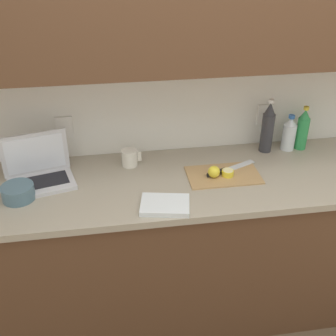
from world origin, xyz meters
name	(u,v)px	position (x,y,z in m)	size (l,w,h in m)	color
ground_plane	(221,299)	(0.00, 0.00, 0.00)	(12.00, 12.00, 0.00)	brown
wall_back	(229,33)	(0.00, 0.25, 1.56)	(5.20, 0.38, 2.60)	white
counter_unit	(230,241)	(0.02, 0.00, 0.46)	(2.59, 0.65, 0.90)	brown
laptop	(39,171)	(-0.97, 0.09, 0.96)	(0.36, 0.29, 0.23)	silver
cutting_board	(223,175)	(-0.05, 0.00, 0.91)	(0.37, 0.22, 0.01)	tan
knife	(223,171)	(-0.05, 0.02, 0.92)	(0.29, 0.15, 0.02)	silver
lemon_half_cut	(228,173)	(-0.03, -0.01, 0.93)	(0.06, 0.06, 0.03)	yellow
lemon_whole_beside	(214,172)	(-0.11, -0.02, 0.94)	(0.06, 0.06, 0.06)	yellow
bottle_green_soda	(303,130)	(0.46, 0.23, 1.02)	(0.07, 0.07, 0.25)	#2D934C
bottle_oil_tall	(289,134)	(0.39, 0.23, 1.00)	(0.08, 0.08, 0.21)	silver
bottle_water_clear	(268,128)	(0.25, 0.23, 1.04)	(0.07, 0.07, 0.31)	#333338
measuring_cup	(130,158)	(-0.51, 0.18, 0.95)	(0.10, 0.08, 0.09)	silver
bowl_white	(18,192)	(-1.05, -0.05, 0.94)	(0.15, 0.15, 0.07)	slate
dish_towel	(165,205)	(-0.38, -0.22, 0.92)	(0.22, 0.16, 0.02)	white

